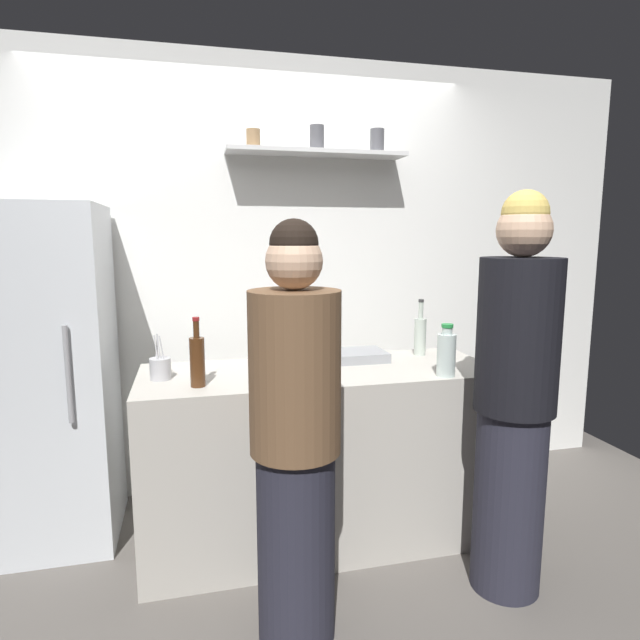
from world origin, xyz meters
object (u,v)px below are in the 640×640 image
(utensil_holder, at_px, (160,368))
(person_brown_jacket, at_px, (295,442))
(baking_pan, at_px, (353,356))
(refrigerator, at_px, (47,377))
(wine_bottle_amber_glass, at_px, (197,360))
(wine_bottle_pale_glass, at_px, (420,335))
(person_blonde, at_px, (514,399))
(water_bottle_plastic, at_px, (446,353))

(utensil_holder, relative_size, person_brown_jacket, 0.13)
(baking_pan, bearing_deg, refrigerator, 173.20)
(wine_bottle_amber_glass, relative_size, person_brown_jacket, 0.19)
(baking_pan, xyz_separation_m, wine_bottle_pale_glass, (0.40, 0.04, 0.09))
(person_brown_jacket, bearing_deg, utensil_holder, -125.28)
(refrigerator, height_order, wine_bottle_amber_glass, refrigerator)
(utensil_holder, distance_m, person_brown_jacket, 0.84)
(wine_bottle_amber_glass, distance_m, person_blonde, 1.38)
(refrigerator, bearing_deg, water_bottle_plastic, -17.71)
(baking_pan, distance_m, wine_bottle_pale_glass, 0.41)
(person_blonde, bearing_deg, refrigerator, -49.73)
(wine_bottle_pale_glass, bearing_deg, baking_pan, -174.80)
(water_bottle_plastic, bearing_deg, utensil_holder, 168.81)
(baking_pan, distance_m, wine_bottle_amber_glass, 0.88)
(baking_pan, distance_m, water_bottle_plastic, 0.54)
(utensil_holder, height_order, wine_bottle_amber_glass, wine_bottle_amber_glass)
(wine_bottle_pale_glass, bearing_deg, person_blonde, -83.68)
(utensil_holder, bearing_deg, person_brown_jacket, -52.01)
(refrigerator, relative_size, person_blonde, 0.98)
(refrigerator, bearing_deg, baking_pan, -6.80)
(wine_bottle_pale_glass, bearing_deg, person_brown_jacket, -136.13)
(utensil_holder, distance_m, wine_bottle_pale_glass, 1.40)
(baking_pan, relative_size, person_brown_jacket, 0.21)
(wine_bottle_pale_glass, relative_size, person_blonde, 0.18)
(person_blonde, bearing_deg, water_bottle_plastic, -89.55)
(person_brown_jacket, bearing_deg, baking_pan, 166.14)
(wine_bottle_pale_glass, relative_size, water_bottle_plastic, 1.25)
(refrigerator, distance_m, wine_bottle_pale_glass, 1.97)
(wine_bottle_amber_glass, height_order, person_blonde, person_blonde)
(baking_pan, relative_size, water_bottle_plastic, 1.35)
(water_bottle_plastic, bearing_deg, wine_bottle_amber_glass, 175.11)
(utensil_holder, xyz_separation_m, wine_bottle_amber_glass, (0.17, -0.16, 0.07))
(refrigerator, bearing_deg, utensil_holder, -31.04)
(person_brown_jacket, relative_size, person_blonde, 0.93)
(baking_pan, height_order, person_brown_jacket, person_brown_jacket)
(refrigerator, xyz_separation_m, water_bottle_plastic, (1.89, -0.60, 0.15))
(baking_pan, height_order, person_blonde, person_blonde)
(wine_bottle_amber_glass, bearing_deg, wine_bottle_pale_glass, 16.20)
(baking_pan, relative_size, person_blonde, 0.20)
(water_bottle_plastic, height_order, person_brown_jacket, person_brown_jacket)
(utensil_holder, xyz_separation_m, water_bottle_plastic, (1.32, -0.26, 0.06))
(baking_pan, bearing_deg, wine_bottle_pale_glass, 5.20)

